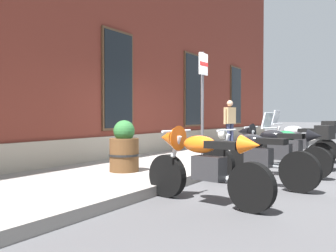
# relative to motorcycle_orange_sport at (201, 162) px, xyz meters

# --- Properties ---
(ground_plane) EXTENTS (140.00, 140.00, 0.00)m
(ground_plane) POSITION_rel_motorcycle_orange_sport_xyz_m (2.92, 0.77, -0.57)
(ground_plane) COLOR #424244
(sidewalk) EXTENTS (30.69, 3.01, 0.16)m
(sidewalk) POSITION_rel_motorcycle_orange_sport_xyz_m (2.92, 2.28, -0.50)
(sidewalk) COLOR gray
(sidewalk) RESTS_ON ground_plane
(motorcycle_orange_sport) EXTENTS (0.65, 2.00, 1.06)m
(motorcycle_orange_sport) POSITION_rel_motorcycle_orange_sport_xyz_m (0.00, 0.00, 0.00)
(motorcycle_orange_sport) COLOR black
(motorcycle_orange_sport) RESTS_ON ground_plane
(motorcycle_black_naked) EXTENTS (0.62, 2.14, 0.96)m
(motorcycle_black_naked) POSITION_rel_motorcycle_orange_sport_xyz_m (1.55, -0.25, -0.09)
(motorcycle_black_naked) COLOR black
(motorcycle_black_naked) RESTS_ON ground_plane
(motorcycle_black_sport) EXTENTS (0.62, 2.12, 1.04)m
(motorcycle_black_sport) POSITION_rel_motorcycle_orange_sport_xyz_m (2.97, -0.16, -0.01)
(motorcycle_black_sport) COLOR black
(motorcycle_black_sport) RESTS_ON ground_plane
(motorcycle_green_touring) EXTENTS (0.89, 2.01, 1.28)m
(motorcycle_green_touring) POSITION_rel_motorcycle_orange_sport_xyz_m (4.30, -0.29, -0.04)
(motorcycle_green_touring) COLOR black
(motorcycle_green_touring) RESTS_ON ground_plane
(motorcycle_silver_touring) EXTENTS (0.67, 2.06, 1.36)m
(motorcycle_silver_touring) POSITION_rel_motorcycle_orange_sport_xyz_m (5.73, -0.15, -0.01)
(motorcycle_silver_touring) COLOR black
(motorcycle_silver_touring) RESTS_ON ground_plane
(pedestrian_tan_coat) EXTENTS (0.56, 0.32, 1.58)m
(pedestrian_tan_coat) POSITION_rel_motorcycle_orange_sport_xyz_m (7.47, 2.57, 0.46)
(pedestrian_tan_coat) COLOR #2D3351
(pedestrian_tan_coat) RESTS_ON sidewalk
(parking_sign) EXTENTS (0.36, 0.07, 2.35)m
(parking_sign) POSITION_rel_motorcycle_orange_sport_xyz_m (2.38, 1.13, 1.11)
(parking_sign) COLOR #4C4C51
(parking_sign) RESTS_ON sidewalk
(barrel_planter) EXTENTS (0.58, 0.58, 0.96)m
(barrel_planter) POSITION_rel_motorcycle_orange_sport_xyz_m (1.00, 2.09, 0.00)
(barrel_planter) COLOR brown
(barrel_planter) RESTS_ON sidewalk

